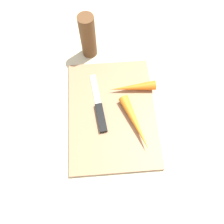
{
  "coord_description": "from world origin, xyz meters",
  "views": [
    {
      "loc": [
        0.27,
        -0.02,
        0.63
      ],
      "look_at": [
        0.0,
        0.0,
        0.01
      ],
      "focal_mm": 35.92,
      "sensor_mm": 36.0,
      "label": 1
    }
  ],
  "objects_px": {
    "cutting_board": "(112,113)",
    "knife": "(100,114)",
    "carrot_long": "(135,123)",
    "pepper_grinder": "(88,37)",
    "carrot_short": "(133,87)"
  },
  "relations": [
    {
      "from": "knife",
      "to": "carrot_short",
      "type": "height_order",
      "value": "carrot_short"
    },
    {
      "from": "carrot_short",
      "to": "cutting_board",
      "type": "bearing_deg",
      "value": 43.87
    },
    {
      "from": "knife",
      "to": "pepper_grinder",
      "type": "bearing_deg",
      "value": -1.75
    },
    {
      "from": "cutting_board",
      "to": "pepper_grinder",
      "type": "relative_size",
      "value": 2.32
    },
    {
      "from": "carrot_long",
      "to": "pepper_grinder",
      "type": "distance_m",
      "value": 0.31
    },
    {
      "from": "cutting_board",
      "to": "knife",
      "type": "height_order",
      "value": "knife"
    },
    {
      "from": "knife",
      "to": "pepper_grinder",
      "type": "xyz_separation_m",
      "value": [
        -0.24,
        -0.02,
        0.06
      ]
    },
    {
      "from": "cutting_board",
      "to": "pepper_grinder",
      "type": "xyz_separation_m",
      "value": [
        -0.24,
        -0.06,
        0.07
      ]
    },
    {
      "from": "knife",
      "to": "carrot_long",
      "type": "xyz_separation_m",
      "value": [
        0.04,
        0.1,
        0.01
      ]
    },
    {
      "from": "cutting_board",
      "to": "carrot_short",
      "type": "relative_size",
      "value": 2.56
    },
    {
      "from": "cutting_board",
      "to": "pepper_grinder",
      "type": "height_order",
      "value": "pepper_grinder"
    },
    {
      "from": "knife",
      "to": "carrot_short",
      "type": "relative_size",
      "value": 1.43
    },
    {
      "from": "carrot_long",
      "to": "cutting_board",
      "type": "bearing_deg",
      "value": -143.32
    },
    {
      "from": "cutting_board",
      "to": "carrot_long",
      "type": "relative_size",
      "value": 2.09
    },
    {
      "from": "knife",
      "to": "carrot_short",
      "type": "bearing_deg",
      "value": -60.95
    }
  ]
}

